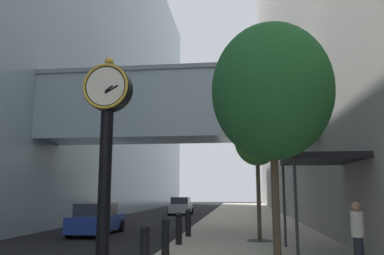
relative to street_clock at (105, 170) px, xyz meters
The scene contains 14 objects.
ground_plane 21.88m from the street_clock, 91.57° to the left, with size 110.00×110.00×0.00m, color black.
sidewalk_right 25.01m from the street_clock, 83.39° to the left, with size 6.92×80.00×0.14m, color #ADA593.
building_block_left 31.02m from the street_clock, 118.03° to the left, with size 24.34×80.00×32.43m.
street_clock is the anchor object (origin of this frame).
bollard_third 4.02m from the street_clock, 92.38° to the left, with size 0.27×0.27×1.26m.
bollard_fourth 6.68m from the street_clock, 91.33° to the left, with size 0.27×0.27×1.26m.
bollard_fifth 9.44m from the street_clock, 90.92° to the left, with size 0.27×0.27×1.26m.
bollard_sixth 12.24m from the street_clock, 90.71° to the left, with size 0.27×0.27×1.26m.
street_tree_near 4.61m from the street_clock, 41.41° to the left, with size 2.89×2.89×6.14m.
street_tree_mid_near 11.46m from the street_clock, 74.02° to the left, with size 2.04×2.04×5.56m.
pedestrian_by_clock 7.52m from the street_clock, 41.89° to the left, with size 0.40×0.40×1.80m.
storefront_awning 9.13m from the street_clock, 56.02° to the left, with size 2.40×3.60×3.30m.
car_silver_near 31.49m from the street_clock, 96.17° to the left, with size 2.15×4.15×1.67m.
car_blue_mid 14.58m from the street_clock, 110.82° to the left, with size 2.11×4.73×1.63m.
Camera 1 is at (2.89, -1.16, 2.23)m, focal length 36.17 mm.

